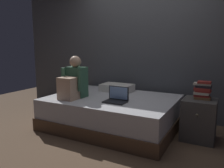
{
  "coord_description": "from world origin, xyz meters",
  "views": [
    {
      "loc": [
        1.45,
        -2.79,
        1.3
      ],
      "look_at": [
        -0.1,
        0.1,
        0.74
      ],
      "focal_mm": 35.99,
      "sensor_mm": 36.0,
      "label": 1
    }
  ],
  "objects_px": {
    "laptop": "(116,98)",
    "bed": "(112,112)",
    "person_sitting": "(74,82)",
    "nightstand": "(199,119)",
    "pillow": "(117,88)",
    "book_stack": "(203,90)"
  },
  "relations": [
    {
      "from": "nightstand",
      "to": "pillow",
      "type": "distance_m",
      "value": 1.51
    },
    {
      "from": "laptop",
      "to": "bed",
      "type": "bearing_deg",
      "value": 128.44
    },
    {
      "from": "pillow",
      "to": "person_sitting",
      "type": "bearing_deg",
      "value": -115.78
    },
    {
      "from": "laptop",
      "to": "book_stack",
      "type": "bearing_deg",
      "value": 20.33
    },
    {
      "from": "nightstand",
      "to": "book_stack",
      "type": "distance_m",
      "value": 0.41
    },
    {
      "from": "nightstand",
      "to": "bed",
      "type": "bearing_deg",
      "value": -174.62
    },
    {
      "from": "pillow",
      "to": "laptop",
      "type": "bearing_deg",
      "value": -63.7
    },
    {
      "from": "nightstand",
      "to": "book_stack",
      "type": "bearing_deg",
      "value": 66.7
    },
    {
      "from": "bed",
      "to": "nightstand",
      "type": "xyz_separation_m",
      "value": [
        1.3,
        0.12,
        0.04
      ]
    },
    {
      "from": "person_sitting",
      "to": "laptop",
      "type": "height_order",
      "value": "person_sitting"
    },
    {
      "from": "nightstand",
      "to": "person_sitting",
      "type": "distance_m",
      "value": 1.93
    },
    {
      "from": "person_sitting",
      "to": "laptop",
      "type": "distance_m",
      "value": 0.75
    },
    {
      "from": "laptop",
      "to": "pillow",
      "type": "height_order",
      "value": "laptop"
    },
    {
      "from": "bed",
      "to": "nightstand",
      "type": "distance_m",
      "value": 1.31
    },
    {
      "from": "pillow",
      "to": "book_stack",
      "type": "distance_m",
      "value": 1.5
    },
    {
      "from": "person_sitting",
      "to": "laptop",
      "type": "bearing_deg",
      "value": 5.82
    },
    {
      "from": "pillow",
      "to": "book_stack",
      "type": "bearing_deg",
      "value": -10.9
    },
    {
      "from": "bed",
      "to": "person_sitting",
      "type": "bearing_deg",
      "value": -148.3
    },
    {
      "from": "bed",
      "to": "laptop",
      "type": "height_order",
      "value": "laptop"
    },
    {
      "from": "laptop",
      "to": "book_stack",
      "type": "height_order",
      "value": "book_stack"
    },
    {
      "from": "pillow",
      "to": "bed",
      "type": "bearing_deg",
      "value": -71.8
    },
    {
      "from": "bed",
      "to": "pillow",
      "type": "distance_m",
      "value": 0.57
    }
  ]
}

